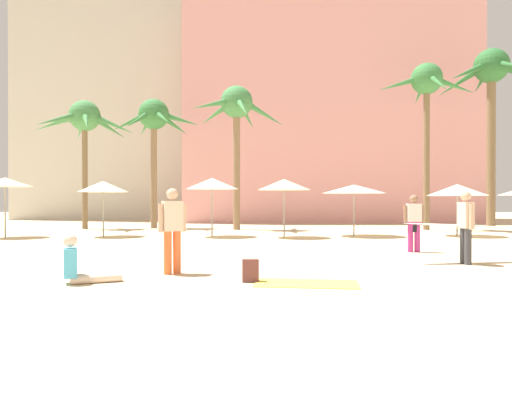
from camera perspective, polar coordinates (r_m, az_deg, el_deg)
name	(u,v)px	position (r m, az deg, el deg)	size (l,w,h in m)	color
ground	(291,314)	(6.43, 4.23, -12.92)	(120.00, 120.00, 0.00)	beige
hotel_pink	(323,116)	(38.73, 8.01, 10.59)	(20.55, 11.47, 16.66)	pink
hotel_tower_gray	(143,47)	(45.29, -13.37, 17.95)	(19.64, 8.37, 30.27)	beige
palm_tree_far_left	(491,82)	(30.77, 26.35, 13.09)	(6.21, 6.43, 10.13)	brown
palm_tree_left	(154,122)	(27.51, -12.14, 9.75)	(5.10, 4.57, 7.22)	#896B4C
palm_tree_center	(85,122)	(27.71, -19.89, 9.32)	(5.55, 5.06, 6.97)	brown
palm_tree_right	(237,112)	(25.55, -2.35, 11.13)	(4.89, 5.28, 7.60)	#896B4C
palm_tree_far_right	(427,90)	(27.12, 19.83, 12.87)	(5.34, 5.17, 8.75)	brown
cafe_umbrella_0	(354,189)	(20.83, 11.68, 1.89)	(2.75, 2.75, 2.21)	gray
cafe_umbrella_1	(457,190)	(22.18, 23.00, 1.67)	(2.53, 2.53, 2.23)	gray
cafe_umbrella_2	(212,184)	(20.16, -5.31, 2.57)	(2.21, 2.21, 2.48)	gray
cafe_umbrella_3	(103,187)	(21.12, -17.88, 2.12)	(2.11, 2.11, 2.36)	gray
cafe_umbrella_4	(284,185)	(19.65, 3.40, 2.46)	(2.21, 2.21, 2.42)	gray
cafe_umbrella_6	(5,182)	(22.16, -27.90, 2.45)	(2.11, 2.11, 2.48)	gray
beach_towel	(307,284)	(8.70, 6.09, -9.36)	(1.85, 0.92, 0.01)	#F4CC4C
backpack	(250,271)	(8.84, -0.68, -7.93)	(0.31, 0.26, 0.42)	brown
person_mid_left	(82,266)	(9.25, -20.21, -6.94)	(1.07, 0.75, 0.90)	beige
person_mid_right	(464,225)	(12.38, 23.67, -2.18)	(2.97, 1.00, 1.73)	#3D3D42
person_far_left	(414,221)	(14.67, 18.43, -1.80)	(0.60, 0.24, 1.68)	#B7337F
person_far_right	(172,227)	(9.87, -10.01, -2.61)	(0.56, 0.40, 1.75)	orange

